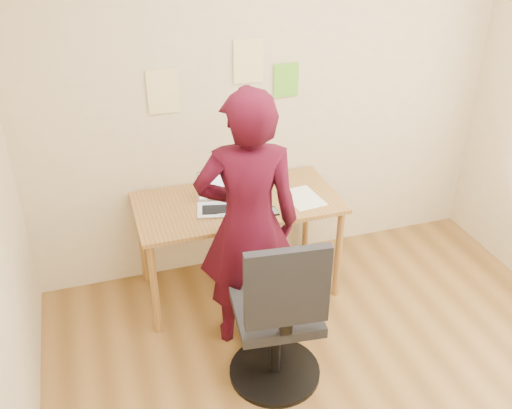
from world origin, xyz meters
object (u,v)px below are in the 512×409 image
object	(u,v)px
phone	(273,211)
person	(248,225)
laptop	(220,200)
office_chair	(279,324)
desk	(238,212)

from	to	relation	value
phone	person	size ratio (longest dim) A/B	0.07
laptop	person	bearing A→B (deg)	-69.95
phone	person	xyz separation A→B (m)	(-0.26, -0.29, 0.12)
person	laptop	bearing A→B (deg)	-70.79
laptop	office_chair	xyz separation A→B (m)	(0.10, -0.92, -0.33)
laptop	person	world-z (taller)	person
desk	laptop	distance (m)	0.19
desk	person	world-z (taller)	person
desk	phone	bearing A→B (deg)	-48.15
person	office_chair	bearing A→B (deg)	107.06
office_chair	person	world-z (taller)	person
laptop	person	size ratio (longest dim) A/B	0.21
office_chair	person	bearing A→B (deg)	101.04
laptop	office_chair	bearing A→B (deg)	-71.02
phone	laptop	bearing A→B (deg)	152.38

